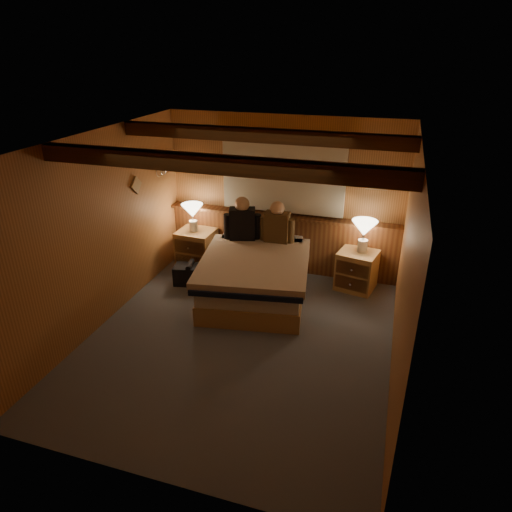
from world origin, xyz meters
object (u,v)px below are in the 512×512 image
at_px(lamp_right, 364,230).
at_px(nightstand_right, 357,270).
at_px(person_left, 242,222).
at_px(lamp_left, 192,212).
at_px(person_right, 277,225).
at_px(duffel_bag, 191,274).
at_px(nightstand_left, 197,249).
at_px(bed, 255,276).

bearing_deg(lamp_right, nightstand_right, -137.17).
height_order(nightstand_right, person_left, person_left).
height_order(lamp_left, person_right, person_right).
distance_m(person_right, duffel_bag, 1.49).
bearing_deg(duffel_bag, person_right, 12.74).
bearing_deg(person_right, person_left, -174.52).
height_order(lamp_right, person_right, person_right).
xyz_separation_m(nightstand_left, duffel_bag, (0.15, -0.57, -0.15)).
xyz_separation_m(nightstand_left, nightstand_right, (2.54, 0.01, -0.02)).
bearing_deg(duffel_bag, nightstand_left, 93.33).
bearing_deg(person_right, bed, -103.87).
bearing_deg(nightstand_right, lamp_right, 54.83).
bearing_deg(nightstand_left, lamp_right, 3.77).
height_order(nightstand_left, lamp_right, lamp_right).
distance_m(nightstand_left, person_right, 1.46).
bearing_deg(lamp_left, person_right, -1.85).
xyz_separation_m(lamp_right, person_right, (-1.24, -0.10, -0.03)).
distance_m(lamp_right, person_right, 1.25).
bearing_deg(person_left, nightstand_left, 156.12).
xyz_separation_m(bed, lamp_right, (1.38, 0.72, 0.59)).
bearing_deg(lamp_left, person_left, -7.03).
bearing_deg(person_left, lamp_left, 156.31).
relative_size(bed, nightstand_left, 3.34).
relative_size(lamp_right, person_right, 0.74).
bearing_deg(person_right, lamp_right, 3.20).
height_order(bed, lamp_right, lamp_right).
xyz_separation_m(nightstand_right, person_left, (-1.72, -0.12, 0.61)).
xyz_separation_m(lamp_right, person_left, (-1.76, -0.16, -0.01)).
bearing_deg(nightstand_left, duffel_bag, -72.70).
xyz_separation_m(nightstand_left, lamp_left, (-0.03, 0.00, 0.62)).
height_order(bed, lamp_left, lamp_left).
distance_m(lamp_left, duffel_bag, 0.98).
xyz_separation_m(bed, lamp_left, (-1.23, 0.66, 0.59)).
height_order(nightstand_left, person_left, person_left).
relative_size(nightstand_left, lamp_right, 1.30).
relative_size(nightstand_right, person_right, 0.96).
xyz_separation_m(nightstand_right, lamp_right, (0.04, 0.04, 0.62)).
bearing_deg(nightstand_right, person_right, -165.34).
height_order(nightstand_left, person_right, person_right).
height_order(person_left, person_right, person_left).
bearing_deg(lamp_left, lamp_right, 1.15).
relative_size(lamp_left, lamp_right, 0.93).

